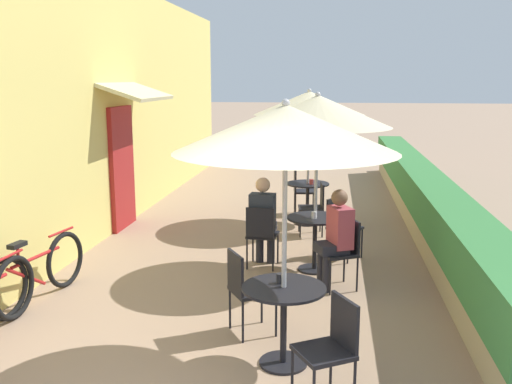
{
  "coord_description": "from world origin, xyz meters",
  "views": [
    {
      "loc": [
        1.19,
        -3.1,
        2.56
      ],
      "look_at": [
        0.15,
        4.65,
        1.0
      ],
      "focal_mm": 40.0,
      "sensor_mm": 36.0,
      "label": 1
    }
  ],
  "objects": [
    {
      "name": "cafe_chair_near_left",
      "position": [
        1.23,
        1.11,
        0.52
      ],
      "size": [
        0.55,
        0.55,
        0.87
      ],
      "rotation": [
        0.0,
        0.0,
        8.39
      ],
      "color": "black",
      "rests_on": "ground_plane"
    },
    {
      "name": "patio_umbrella_far",
      "position": [
        0.78,
        6.86,
        2.14
      ],
      "size": [
        1.93,
        1.93,
        2.39
      ],
      "color": "#B7B7BC",
      "rests_on": "ground_plane"
    },
    {
      "name": "cafe_chair_near_right",
      "position": [
        0.36,
        2.27,
        0.52
      ],
      "size": [
        0.55,
        0.55,
        0.87
      ],
      "rotation": [
        0.0,
        0.0,
        11.53
      ],
      "color": "black",
      "rests_on": "ground_plane"
    },
    {
      "name": "cafe_chair_mid_left",
      "position": [
        0.27,
        4.33,
        0.52
      ],
      "size": [
        0.43,
        0.43,
        0.87
      ],
      "rotation": [
        0.0,
        0.0,
        6.2
      ],
      "color": "black",
      "rests_on": "ground_plane"
    },
    {
      "name": "coffee_cup_near",
      "position": [
        0.75,
        1.78,
        0.79
      ],
      "size": [
        0.07,
        0.07,
        0.09
      ],
      "color": "#232328",
      "rests_on": "patio_table_near"
    },
    {
      "name": "patio_table_far",
      "position": [
        0.78,
        6.86,
        0.53
      ],
      "size": [
        0.76,
        0.76,
        0.74
      ],
      "color": "black",
      "rests_on": "ground_plane"
    },
    {
      "name": "cafe_chair_mid_back",
      "position": [
        1.34,
        4.97,
        0.52
      ],
      "size": [
        0.56,
        0.56,
        0.87
      ],
      "rotation": [
        0.0,
        0.0,
        10.38
      ],
      "color": "black",
      "rests_on": "ground_plane"
    },
    {
      "name": "planter_hedge",
      "position": [
        2.75,
        6.8,
        0.54
      ],
      "size": [
        0.6,
        12.8,
        1.01
      ],
      "color": "tan",
      "rests_on": "ground_plane"
    },
    {
      "name": "patio_umbrella_mid",
      "position": [
        0.99,
        4.34,
        2.14
      ],
      "size": [
        1.93,
        1.93,
        2.39
      ],
      "color": "#B7B7BC",
      "rests_on": "ground_plane"
    },
    {
      "name": "cafe_chair_far_left",
      "position": [
        0.94,
        6.16,
        0.52
      ],
      "size": [
        0.44,
        0.44,
        0.87
      ],
      "rotation": [
        0.0,
        0.0,
        7.97
      ],
      "color": "black",
      "rests_on": "ground_plane"
    },
    {
      "name": "seated_patron_mid_left",
      "position": [
        0.28,
        4.44,
        0.69
      ],
      "size": [
        0.36,
        0.43,
        1.25
      ],
      "rotation": [
        0.0,
        0.0,
        6.2
      ],
      "color": "#23232D",
      "rests_on": "ground_plane"
    },
    {
      "name": "cafe_chair_mid_right",
      "position": [
        1.36,
        3.72,
        0.52
      ],
      "size": [
        0.53,
        0.53,
        0.87
      ],
      "rotation": [
        0.0,
        0.0,
        8.29
      ],
      "color": "black",
      "rests_on": "ground_plane"
    },
    {
      "name": "cafe_chair_far_right",
      "position": [
        0.62,
        7.56,
        0.52
      ],
      "size": [
        0.44,
        0.44,
        0.87
      ],
      "rotation": [
        0.0,
        0.0,
        11.11
      ],
      "color": "black",
      "rests_on": "ground_plane"
    },
    {
      "name": "cafe_facade_wall",
      "position": [
        -2.54,
        6.77,
        2.09
      ],
      "size": [
        0.98,
        13.8,
        4.2
      ],
      "color": "#E0CC6B",
      "rests_on": "ground_plane"
    },
    {
      "name": "patio_umbrella_near",
      "position": [
        0.8,
        1.69,
        2.14
      ],
      "size": [
        1.93,
        1.93,
        2.39
      ],
      "color": "#B7B7BC",
      "rests_on": "ground_plane"
    },
    {
      "name": "bicycle_second",
      "position": [
        -2.16,
        2.78,
        0.36
      ],
      "size": [
        0.36,
        1.73,
        0.79
      ],
      "rotation": [
        0.0,
        0.0,
        -0.17
      ],
      "color": "black",
      "rests_on": "ground_plane"
    },
    {
      "name": "coffee_cup_far",
      "position": [
        0.85,
        6.76,
        0.79
      ],
      "size": [
        0.07,
        0.07,
        0.09
      ],
      "color": "#B73D3D",
      "rests_on": "patio_table_far"
    },
    {
      "name": "seated_patron_mid_right",
      "position": [
        1.26,
        3.68,
        0.69
      ],
      "size": [
        0.5,
        0.46,
        1.25
      ],
      "rotation": [
        0.0,
        0.0,
        8.29
      ],
      "color": "#23232D",
      "rests_on": "ground_plane"
    },
    {
      "name": "coffee_cup_mid",
      "position": [
        0.98,
        4.26,
        0.79
      ],
      "size": [
        0.07,
        0.07,
        0.09
      ],
      "color": "white",
      "rests_on": "patio_table_mid"
    },
    {
      "name": "patio_table_near",
      "position": [
        0.8,
        1.69,
        0.53
      ],
      "size": [
        0.76,
        0.76,
        0.74
      ],
      "color": "black",
      "rests_on": "ground_plane"
    },
    {
      "name": "patio_table_mid",
      "position": [
        0.99,
        4.34,
        0.53
      ],
      "size": [
        0.76,
        0.76,
        0.74
      ],
      "color": "black",
      "rests_on": "ground_plane"
    }
  ]
}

